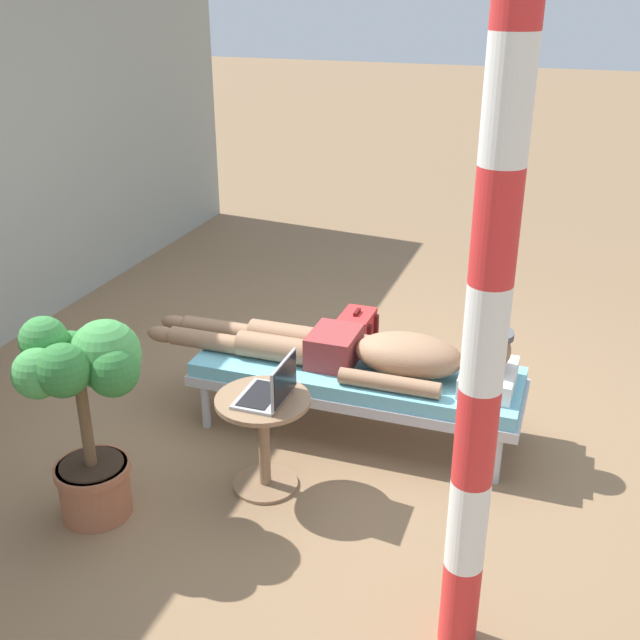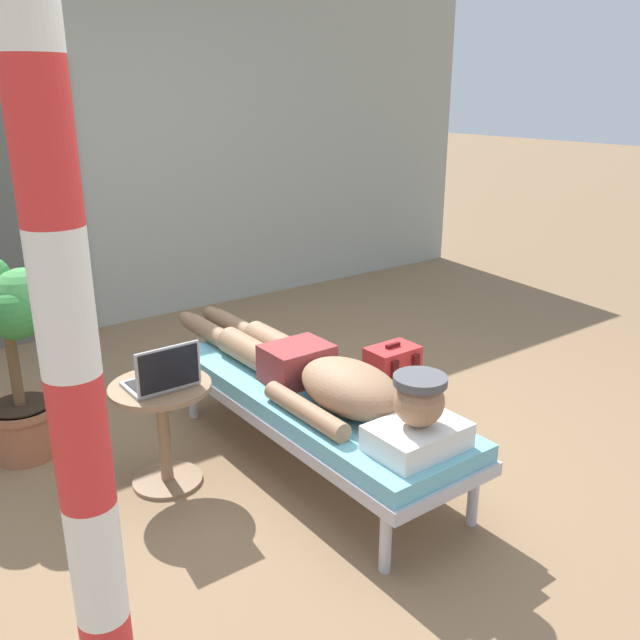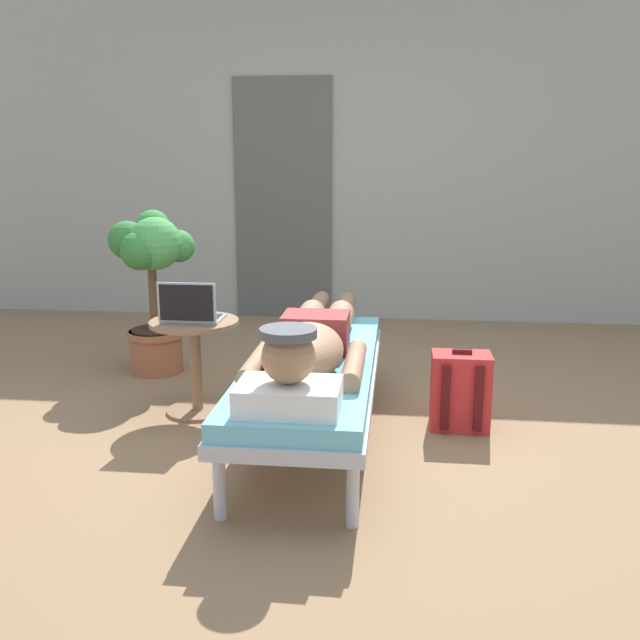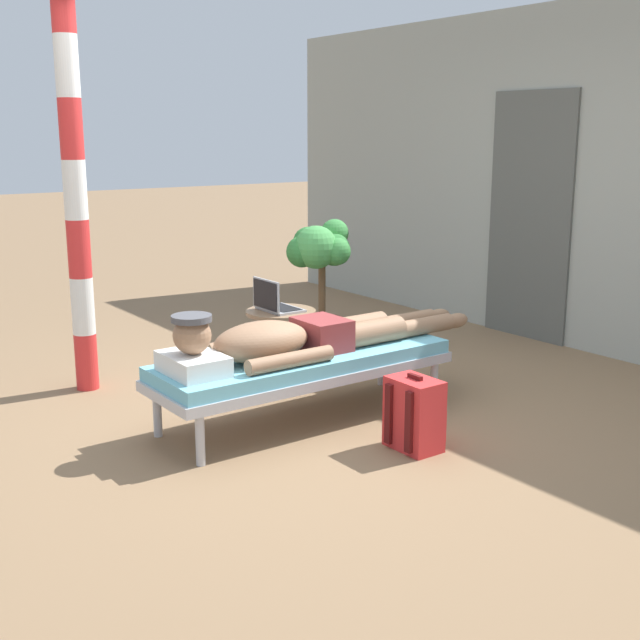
{
  "view_description": "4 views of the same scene",
  "coord_description": "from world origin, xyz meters",
  "px_view_note": "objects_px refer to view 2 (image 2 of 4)",
  "views": [
    {
      "loc": [
        -3.78,
        -1.11,
        2.45
      ],
      "look_at": [
        0.18,
        0.26,
        0.57
      ],
      "focal_mm": 43.49,
      "sensor_mm": 36.0,
      "label": 1
    },
    {
      "loc": [
        -1.85,
        -2.53,
        1.85
      ],
      "look_at": [
        0.2,
        0.21,
        0.67
      ],
      "focal_mm": 38.21,
      "sensor_mm": 36.0,
      "label": 2
    },
    {
      "loc": [
        0.38,
        -3.27,
        1.37
      ],
      "look_at": [
        -0.02,
        0.23,
        0.55
      ],
      "focal_mm": 38.84,
      "sensor_mm": 36.0,
      "label": 3
    },
    {
      "loc": [
        3.84,
        -2.73,
        1.71
      ],
      "look_at": [
        -0.15,
        0.18,
        0.57
      ],
      "focal_mm": 45.88,
      "sensor_mm": 36.0,
      "label": 4
    }
  ],
  "objects_px": {
    "person_reclining": "(320,375)",
    "backpack": "(391,379)",
    "lounge_chair": "(313,403)",
    "side_table": "(163,417)",
    "potted_plant": "(11,335)",
    "laptop": "(164,377)",
    "porch_post": "(63,303)"
  },
  "relations": [
    {
      "from": "person_reclining",
      "to": "backpack",
      "type": "height_order",
      "value": "person_reclining"
    },
    {
      "from": "lounge_chair",
      "to": "side_table",
      "type": "relative_size",
      "value": 3.59
    },
    {
      "from": "lounge_chair",
      "to": "person_reclining",
      "type": "bearing_deg",
      "value": -90.0
    },
    {
      "from": "backpack",
      "to": "potted_plant",
      "type": "distance_m",
      "value": 2.09
    },
    {
      "from": "person_reclining",
      "to": "laptop",
      "type": "height_order",
      "value": "laptop"
    },
    {
      "from": "side_table",
      "to": "porch_post",
      "type": "height_order",
      "value": "porch_post"
    },
    {
      "from": "potted_plant",
      "to": "porch_post",
      "type": "bearing_deg",
      "value": -96.9
    },
    {
      "from": "side_table",
      "to": "potted_plant",
      "type": "height_order",
      "value": "potted_plant"
    },
    {
      "from": "potted_plant",
      "to": "side_table",
      "type": "bearing_deg",
      "value": -55.07
    },
    {
      "from": "side_table",
      "to": "laptop",
      "type": "height_order",
      "value": "laptop"
    },
    {
      "from": "person_reclining",
      "to": "side_table",
      "type": "xyz_separation_m",
      "value": [
        -0.68,
        0.35,
        -0.16
      ]
    },
    {
      "from": "lounge_chair",
      "to": "person_reclining",
      "type": "distance_m",
      "value": 0.18
    },
    {
      "from": "lounge_chair",
      "to": "backpack",
      "type": "height_order",
      "value": "backpack"
    },
    {
      "from": "side_table",
      "to": "laptop",
      "type": "xyz_separation_m",
      "value": [
        0.0,
        -0.05,
        0.23
      ]
    },
    {
      "from": "side_table",
      "to": "backpack",
      "type": "distance_m",
      "value": 1.43
    },
    {
      "from": "side_table",
      "to": "porch_post",
      "type": "bearing_deg",
      "value": -121.68
    },
    {
      "from": "side_table",
      "to": "porch_post",
      "type": "xyz_separation_m",
      "value": [
        -0.69,
        -1.12,
        0.99
      ]
    },
    {
      "from": "porch_post",
      "to": "side_table",
      "type": "bearing_deg",
      "value": 58.32
    },
    {
      "from": "lounge_chair",
      "to": "porch_post",
      "type": "xyz_separation_m",
      "value": [
        -1.37,
        -0.84,
        1.0
      ]
    },
    {
      "from": "porch_post",
      "to": "backpack",
      "type": "bearing_deg",
      "value": 26.64
    },
    {
      "from": "laptop",
      "to": "porch_post",
      "type": "xyz_separation_m",
      "value": [
        -0.69,
        -1.07,
        0.76
      ]
    },
    {
      "from": "person_reclining",
      "to": "backpack",
      "type": "bearing_deg",
      "value": 21.22
    },
    {
      "from": "laptop",
      "to": "porch_post",
      "type": "relative_size",
      "value": 0.12
    },
    {
      "from": "person_reclining",
      "to": "side_table",
      "type": "relative_size",
      "value": 4.15
    },
    {
      "from": "lounge_chair",
      "to": "person_reclining",
      "type": "relative_size",
      "value": 0.87
    },
    {
      "from": "side_table",
      "to": "potted_plant",
      "type": "distance_m",
      "value": 0.89
    },
    {
      "from": "potted_plant",
      "to": "porch_post",
      "type": "distance_m",
      "value": 1.94
    },
    {
      "from": "lounge_chair",
      "to": "laptop",
      "type": "xyz_separation_m",
      "value": [
        -0.68,
        0.24,
        0.24
      ]
    },
    {
      "from": "backpack",
      "to": "porch_post",
      "type": "bearing_deg",
      "value": -153.36
    },
    {
      "from": "lounge_chair",
      "to": "laptop",
      "type": "height_order",
      "value": "laptop"
    },
    {
      "from": "person_reclining",
      "to": "side_table",
      "type": "bearing_deg",
      "value": 152.66
    },
    {
      "from": "lounge_chair",
      "to": "person_reclining",
      "type": "xyz_separation_m",
      "value": [
        -0.0,
        -0.06,
        0.17
      ]
    }
  ]
}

